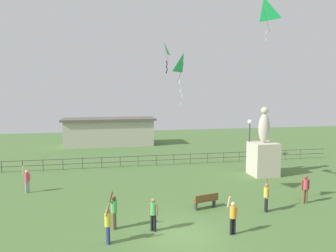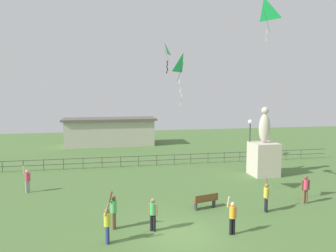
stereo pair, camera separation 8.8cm
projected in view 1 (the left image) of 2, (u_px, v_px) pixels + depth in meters
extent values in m
plane|color=#4C7038|center=(183.00, 234.00, 14.91)|extent=(80.00, 80.00, 0.00)
cube|color=beige|center=(263.00, 159.00, 25.36)|extent=(1.95, 1.95, 2.59)
ellipsoid|color=beige|center=(264.00, 128.00, 25.10)|extent=(0.90, 0.76, 2.27)
sphere|color=beige|center=(265.00, 110.00, 24.95)|extent=(0.56, 0.56, 0.56)
cylinder|color=#38383D|center=(249.00, 149.00, 25.69)|extent=(0.10, 0.10, 4.05)
sphere|color=white|center=(250.00, 122.00, 25.45)|extent=(0.36, 0.36, 0.36)
cube|color=brown|center=(205.00, 200.00, 18.22)|extent=(1.55, 0.76, 0.06)
cube|color=brown|center=(207.00, 197.00, 18.04)|extent=(1.47, 0.43, 0.36)
cube|color=#333338|center=(196.00, 206.00, 17.99)|extent=(0.08, 0.36, 0.45)
cube|color=#333338|center=(214.00, 203.00, 18.50)|extent=(0.08, 0.36, 0.45)
cylinder|color=black|center=(155.00, 223.00, 15.18)|extent=(0.14, 0.14, 0.81)
cylinder|color=black|center=(152.00, 222.00, 15.25)|extent=(0.14, 0.14, 0.81)
cylinder|color=#4CB259|center=(153.00, 209.00, 15.14)|extent=(0.30, 0.30, 0.57)
sphere|color=#8C6647|center=(153.00, 201.00, 15.10)|extent=(0.22, 0.22, 0.22)
cylinder|color=#8C6647|center=(157.00, 210.00, 15.06)|extent=(0.09, 0.09, 0.54)
cylinder|color=#8C6647|center=(150.00, 209.00, 15.22)|extent=(0.09, 0.09, 0.54)
cylinder|color=navy|center=(109.00, 235.00, 13.88)|extent=(0.14, 0.14, 0.80)
cylinder|color=navy|center=(108.00, 234.00, 14.02)|extent=(0.14, 0.14, 0.80)
cylinder|color=gold|center=(108.00, 220.00, 13.88)|extent=(0.29, 0.29, 0.56)
sphere|color=#8C6647|center=(108.00, 211.00, 13.84)|extent=(0.21, 0.21, 0.21)
cylinder|color=#8C6647|center=(107.00, 210.00, 13.63)|extent=(0.24, 0.13, 0.54)
cylinder|color=#8C6647|center=(107.00, 219.00, 14.06)|extent=(0.09, 0.09, 0.53)
cylinder|color=brown|center=(306.00, 196.00, 19.02)|extent=(0.15, 0.15, 0.85)
cylinder|color=brown|center=(304.00, 196.00, 18.99)|extent=(0.15, 0.15, 0.85)
cylinder|color=#D83F59|center=(305.00, 184.00, 18.93)|extent=(0.31, 0.31, 0.60)
sphere|color=brown|center=(306.00, 177.00, 18.88)|extent=(0.23, 0.23, 0.23)
cylinder|color=brown|center=(309.00, 185.00, 18.96)|extent=(0.09, 0.09, 0.57)
cylinder|color=brown|center=(302.00, 185.00, 18.90)|extent=(0.09, 0.09, 0.57)
cylinder|color=brown|center=(114.00, 221.00, 15.37)|extent=(0.14, 0.14, 0.83)
cylinder|color=brown|center=(115.00, 220.00, 15.52)|extent=(0.14, 0.14, 0.83)
cylinder|color=#4CB259|center=(114.00, 206.00, 15.37)|extent=(0.30, 0.30, 0.59)
sphere|color=brown|center=(114.00, 198.00, 15.33)|extent=(0.22, 0.22, 0.22)
cylinder|color=brown|center=(111.00, 197.00, 15.14)|extent=(0.25, 0.19, 0.56)
cylinder|color=brown|center=(116.00, 206.00, 15.57)|extent=(0.09, 0.09, 0.55)
cylinder|color=#99999E|center=(26.00, 187.00, 20.95)|extent=(0.13, 0.13, 0.77)
cylinder|color=#99999E|center=(29.00, 187.00, 21.02)|extent=(0.13, 0.13, 0.77)
cylinder|color=#D83F59|center=(27.00, 177.00, 20.92)|extent=(0.28, 0.28, 0.55)
sphere|color=beige|center=(27.00, 171.00, 20.88)|extent=(0.21, 0.21, 0.21)
cylinder|color=beige|center=(23.00, 170.00, 20.82)|extent=(0.13, 0.21, 0.52)
cylinder|color=beige|center=(30.00, 177.00, 21.01)|extent=(0.08, 0.08, 0.52)
cylinder|color=black|center=(266.00, 204.00, 17.76)|extent=(0.14, 0.14, 0.81)
cylinder|color=black|center=(267.00, 205.00, 17.60)|extent=(0.14, 0.14, 0.81)
cylinder|color=gold|center=(266.00, 192.00, 17.61)|extent=(0.30, 0.30, 0.57)
sphere|color=#8C6647|center=(267.00, 185.00, 17.57)|extent=(0.22, 0.22, 0.22)
cylinder|color=#8C6647|center=(267.00, 182.00, 17.75)|extent=(0.19, 0.12, 0.55)
cylinder|color=#8C6647|center=(268.00, 194.00, 17.42)|extent=(0.09, 0.09, 0.54)
cylinder|color=black|center=(231.00, 226.00, 14.84)|extent=(0.13, 0.13, 0.79)
cylinder|color=black|center=(234.00, 226.00, 14.88)|extent=(0.13, 0.13, 0.79)
cylinder|color=orange|center=(233.00, 212.00, 14.79)|extent=(0.29, 0.29, 0.56)
sphere|color=beige|center=(233.00, 204.00, 14.75)|extent=(0.21, 0.21, 0.21)
cylinder|color=beige|center=(229.00, 202.00, 14.72)|extent=(0.11, 0.24, 0.53)
cylinder|color=beige|center=(237.00, 212.00, 14.85)|extent=(0.09, 0.09, 0.53)
pyramid|color=#1EB759|center=(184.00, 63.00, 15.36)|extent=(0.76, 0.78, 0.91)
cylinder|color=#4C381E|center=(181.00, 72.00, 15.50)|extent=(0.28, 0.25, 0.91)
cube|color=white|center=(179.00, 82.00, 15.50)|extent=(0.09, 0.03, 0.20)
cube|color=white|center=(182.00, 86.00, 15.63)|extent=(0.08, 0.04, 0.20)
cube|color=white|center=(180.00, 91.00, 15.59)|extent=(0.08, 0.02, 0.20)
cube|color=white|center=(182.00, 95.00, 15.68)|extent=(0.10, 0.02, 0.20)
cube|color=white|center=(181.00, 100.00, 15.65)|extent=(0.11, 0.04, 0.21)
cube|color=white|center=(181.00, 104.00, 15.67)|extent=(0.08, 0.02, 0.20)
pyramid|color=#1EB759|center=(263.00, 10.00, 19.73)|extent=(1.24, 1.38, 1.28)
cylinder|color=#4C381E|center=(267.00, 21.00, 20.05)|extent=(0.71, 0.40, 1.28)
cube|color=white|center=(266.00, 32.00, 20.11)|extent=(0.10, 0.02, 0.21)
cube|color=white|center=(266.00, 36.00, 20.10)|extent=(0.09, 0.04, 0.20)
cube|color=white|center=(266.00, 39.00, 20.16)|extent=(0.09, 0.02, 0.20)
pyramid|color=#1EB759|center=(164.00, 49.00, 27.38)|extent=(0.85, 1.18, 1.12)
cylinder|color=#4C381E|center=(166.00, 55.00, 27.39)|extent=(0.43, 0.20, 1.12)
cube|color=black|center=(167.00, 62.00, 27.48)|extent=(0.08, 0.02, 0.20)
cube|color=black|center=(167.00, 64.00, 27.52)|extent=(0.11, 0.04, 0.21)
cube|color=black|center=(167.00, 67.00, 27.52)|extent=(0.12, 0.03, 0.21)
cube|color=black|center=(167.00, 70.00, 27.58)|extent=(0.12, 0.05, 0.21)
cube|color=black|center=(166.00, 72.00, 27.54)|extent=(0.10, 0.04, 0.20)
cylinder|color=#4C4742|center=(1.00, 167.00, 26.18)|extent=(0.06, 0.06, 0.95)
cylinder|color=#4C4742|center=(23.00, 166.00, 26.50)|extent=(0.06, 0.06, 0.95)
cylinder|color=#4C4742|center=(43.00, 165.00, 26.82)|extent=(0.06, 0.06, 0.95)
cylinder|color=#4C4742|center=(63.00, 164.00, 27.13)|extent=(0.06, 0.06, 0.95)
cylinder|color=#4C4742|center=(82.00, 163.00, 27.45)|extent=(0.06, 0.06, 0.95)
cylinder|color=#4C4742|center=(102.00, 163.00, 27.76)|extent=(0.06, 0.06, 0.95)
cylinder|color=#4C4742|center=(120.00, 162.00, 28.08)|extent=(0.06, 0.06, 0.95)
cylinder|color=#4C4742|center=(138.00, 161.00, 28.39)|extent=(0.06, 0.06, 0.95)
cylinder|color=#4C4742|center=(156.00, 160.00, 28.71)|extent=(0.06, 0.06, 0.95)
cylinder|color=#4C4742|center=(174.00, 160.00, 29.03)|extent=(0.06, 0.06, 0.95)
cylinder|color=#4C4742|center=(190.00, 159.00, 29.34)|extent=(0.06, 0.06, 0.95)
cylinder|color=#4C4742|center=(207.00, 158.00, 29.66)|extent=(0.06, 0.06, 0.95)
cylinder|color=#4C4742|center=(224.00, 157.00, 29.97)|extent=(0.06, 0.06, 0.95)
cylinder|color=#4C4742|center=(239.00, 157.00, 30.28)|extent=(0.06, 0.06, 0.95)
cylinder|color=#4C4742|center=(255.00, 156.00, 30.60)|extent=(0.06, 0.06, 0.95)
cylinder|color=#4C4742|center=(271.00, 155.00, 30.92)|extent=(0.06, 0.06, 0.95)
cylinder|color=#4C4742|center=(285.00, 155.00, 31.23)|extent=(0.06, 0.06, 0.95)
cylinder|color=#4C4742|center=(300.00, 154.00, 31.55)|extent=(0.06, 0.06, 0.95)
cube|color=#4C4742|center=(144.00, 156.00, 28.45)|extent=(36.00, 0.05, 0.05)
cube|color=#4C4742|center=(144.00, 161.00, 28.50)|extent=(36.00, 0.05, 0.05)
cube|color=#B7B2A3|center=(109.00, 133.00, 39.53)|extent=(10.53, 3.56, 3.11)
cube|color=#59544C|center=(109.00, 119.00, 39.35)|extent=(11.13, 4.16, 0.24)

